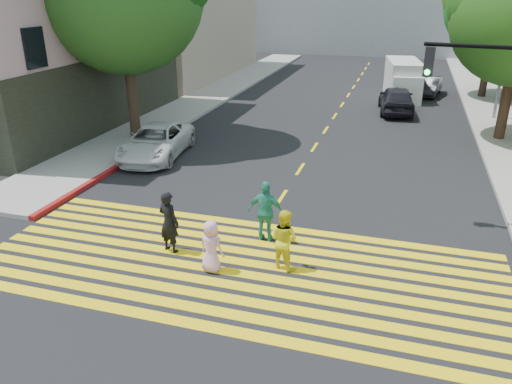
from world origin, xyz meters
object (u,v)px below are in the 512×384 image
at_px(white_sedan, 156,142).
at_px(white_van, 403,81).
at_px(pedestrian_extra, 266,212).
at_px(dark_car_parked, 429,86).
at_px(pedestrian_woman, 284,239).
at_px(silver_car, 404,70).
at_px(pedestrian_child, 211,246).
at_px(pedestrian_man, 169,222).
at_px(dark_car_near, 396,99).

distance_m(white_sedan, white_van, 18.02).
relative_size(pedestrian_extra, dark_car_parked, 0.48).
distance_m(pedestrian_woman, dark_car_parked, 24.12).
bearing_deg(silver_car, dark_car_parked, 106.23).
xyz_separation_m(pedestrian_child, pedestrian_extra, (0.86, 1.96, 0.20)).
distance_m(pedestrian_man, silver_car, 30.68).
relative_size(pedestrian_woman, pedestrian_extra, 0.90).
bearing_deg(pedestrian_woman, white_van, -74.42).
bearing_deg(silver_car, pedestrian_woman, 87.08).
bearing_deg(dark_car_parked, pedestrian_man, -97.19).
bearing_deg(dark_car_parked, dark_car_near, -98.95).
distance_m(pedestrian_man, pedestrian_child, 1.58).
height_order(white_sedan, dark_car_near, dark_car_near).
height_order(pedestrian_man, pedestrian_woman, pedestrian_man).
relative_size(pedestrian_woman, silver_car, 0.35).
xyz_separation_m(pedestrian_child, silver_car, (3.84, 30.84, -0.03)).
height_order(pedestrian_woman, dark_car_near, pedestrian_woman).
xyz_separation_m(pedestrian_extra, silver_car, (2.98, 28.88, -0.22)).
height_order(pedestrian_man, white_sedan, pedestrian_man).
bearing_deg(pedestrian_man, silver_car, -83.08).
height_order(pedestrian_extra, white_sedan, pedestrian_extra).
xyz_separation_m(pedestrian_woman, dark_car_near, (2.02, 18.16, -0.03)).
relative_size(pedestrian_man, pedestrian_woman, 1.08).
height_order(white_sedan, white_van, white_van).
bearing_deg(pedestrian_extra, pedestrian_man, 31.32).
height_order(dark_car_near, white_van, white_van).
relative_size(pedestrian_extra, silver_car, 0.39).
distance_m(pedestrian_woman, pedestrian_child, 1.82).
distance_m(pedestrian_child, silver_car, 31.08).
distance_m(pedestrian_extra, dark_car_near, 17.14).
relative_size(white_sedan, silver_car, 1.04).
bearing_deg(white_van, silver_car, 81.86).
distance_m(pedestrian_child, dark_car_parked, 25.12).
bearing_deg(silver_car, white_sedan, 68.96).
bearing_deg(dark_car_near, pedestrian_woman, 77.31).
xyz_separation_m(pedestrian_child, dark_car_near, (3.70, 18.86, 0.07)).
distance_m(pedestrian_child, pedestrian_extra, 2.15).
bearing_deg(white_sedan, white_van, 51.39).
height_order(pedestrian_child, silver_car, pedestrian_child).
xyz_separation_m(white_sedan, dark_car_parked, (11.11, 16.70, -0.05)).
bearing_deg(pedestrian_man, pedestrian_child, 173.77).
xyz_separation_m(pedestrian_child, dark_car_parked, (5.54, 24.50, -0.08)).
bearing_deg(pedestrian_man, dark_car_parked, -89.47).
bearing_deg(white_sedan, pedestrian_child, -61.37).
height_order(pedestrian_woman, silver_car, pedestrian_woman).
height_order(dark_car_near, silver_car, dark_car_near).
relative_size(pedestrian_man, dark_car_near, 0.39).
bearing_deg(pedestrian_woman, white_sedan, -23.19).
bearing_deg(dark_car_near, white_van, -99.05).
xyz_separation_m(silver_car, dark_car_parked, (1.70, -6.33, -0.05)).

